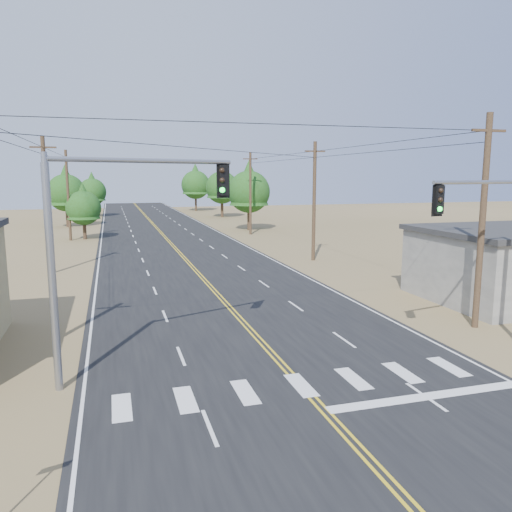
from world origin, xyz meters
name	(u,v)px	position (x,y,z in m)	size (l,w,h in m)	color
road	(196,271)	(0.00, 30.00, 0.01)	(15.00, 200.00, 0.02)	black
utility_pole_left_mid	(47,204)	(-10.50, 32.00, 5.12)	(1.80, 0.30, 10.00)	#4C3826
utility_pole_left_far	(68,195)	(-10.50, 52.00, 5.12)	(1.80, 0.30, 10.00)	#4C3826
utility_pole_right_near	(482,221)	(10.50, 12.00, 5.12)	(1.80, 0.30, 10.00)	#4C3826
utility_pole_right_mid	(314,200)	(10.50, 32.00, 5.12)	(1.80, 0.30, 10.00)	#4C3826
utility_pole_right_far	(250,193)	(10.50, 52.00, 5.12)	(1.80, 0.30, 10.00)	#4C3826
signal_mast_left	(112,227)	(-6.05, 10.74, 5.41)	(6.75, 2.75, 7.93)	gray
signal_mast_right	(500,234)	(9.41, 9.67, 4.80)	(5.62, 1.44, 7.13)	gray
tree_left_near	(83,205)	(-9.00, 52.64, 3.96)	(3.89, 3.89, 6.48)	#3F2D1E
tree_left_mid	(66,189)	(-11.94, 68.05, 5.35)	(5.25, 5.25, 8.75)	#3F2D1E
tree_left_far	(92,189)	(-9.00, 85.62, 4.86)	(4.77, 4.77, 7.95)	#3F2D1E
tree_right_near	(249,187)	(11.62, 56.68, 5.66)	(5.55, 5.55, 9.25)	#3F2D1E
tree_right_mid	(222,184)	(12.75, 78.50, 5.74)	(5.63, 5.63, 9.39)	#3F2D1E
tree_right_far	(195,182)	(10.98, 95.65, 5.95)	(5.83, 5.83, 9.72)	#3F2D1E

